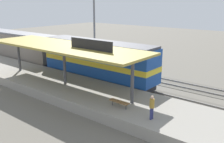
% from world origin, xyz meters
% --- Properties ---
extents(ground_plane, '(120.00, 120.00, 0.00)m').
position_xyz_m(ground_plane, '(2.00, 0.00, 0.00)').
color(ground_plane, '#666056').
extents(track_near, '(3.20, 110.00, 0.16)m').
position_xyz_m(track_near, '(0.00, 0.00, 0.03)').
color(track_near, '#565249').
rests_on(track_near, ground).
extents(track_far, '(3.20, 110.00, 0.16)m').
position_xyz_m(track_far, '(4.60, 0.00, 0.03)').
color(track_far, '#565249').
rests_on(track_far, ground).
extents(platform, '(6.00, 44.00, 0.90)m').
position_xyz_m(platform, '(-4.60, 0.00, 0.45)').
color(platform, gray).
rests_on(platform, ground).
extents(station_canopy, '(5.20, 18.00, 4.70)m').
position_xyz_m(station_canopy, '(-4.60, -0.09, 4.53)').
color(station_canopy, '#47474C').
rests_on(station_canopy, platform).
extents(platform_bench, '(0.44, 1.70, 0.50)m').
position_xyz_m(platform_bench, '(-6.00, -7.77, 1.34)').
color(platform_bench, '#333338').
rests_on(platform_bench, platform).
extents(locomotive, '(2.93, 14.43, 4.44)m').
position_xyz_m(locomotive, '(0.00, -0.16, 2.41)').
color(locomotive, '#28282D').
rests_on(locomotive, track_near).
extents(passenger_carriage_single, '(2.90, 20.00, 4.24)m').
position_xyz_m(passenger_carriage_single, '(0.00, 17.84, 2.31)').
color(passenger_carriage_single, '#28282D').
rests_on(passenger_carriage_single, track_near).
extents(light_mast, '(1.10, 1.10, 11.70)m').
position_xyz_m(light_mast, '(7.80, 7.42, 8.40)').
color(light_mast, slate).
rests_on(light_mast, ground).
extents(person_waiting, '(0.34, 0.34, 1.71)m').
position_xyz_m(person_waiting, '(-6.21, -10.74, 1.85)').
color(person_waiting, navy).
rests_on(person_waiting, platform).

